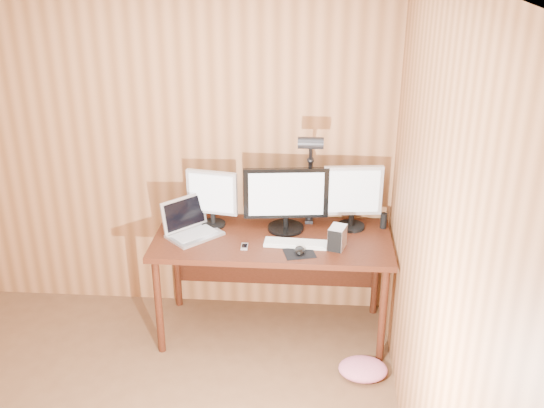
# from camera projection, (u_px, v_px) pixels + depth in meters

# --- Properties ---
(room_shell) EXTENTS (4.00, 4.00, 4.00)m
(room_shell) POSITION_uv_depth(u_px,v_px,m) (23.00, 300.00, 2.66)
(room_shell) COLOR brown
(room_shell) RESTS_ON ground
(desk) EXTENTS (1.60, 0.70, 0.75)m
(desk) POSITION_uv_depth(u_px,v_px,m) (273.00, 249.00, 4.40)
(desk) COLOR #3B180C
(desk) RESTS_ON floor
(monitor_center) EXTENTS (0.58, 0.25, 0.45)m
(monitor_center) POSITION_uv_depth(u_px,v_px,m) (286.00, 198.00, 4.31)
(monitor_center) COLOR black
(monitor_center) RESTS_ON desk
(monitor_left) EXTENTS (0.36, 0.17, 0.40)m
(monitor_left) POSITION_uv_depth(u_px,v_px,m) (212.00, 197.00, 4.37)
(monitor_left) COLOR black
(monitor_left) RESTS_ON desk
(monitor_right) EXTENTS (0.40, 0.19, 0.45)m
(monitor_right) POSITION_uv_depth(u_px,v_px,m) (353.00, 195.00, 4.33)
(monitor_right) COLOR black
(monitor_right) RESTS_ON desk
(laptop) EXTENTS (0.43, 0.43, 0.24)m
(laptop) POSITION_uv_depth(u_px,v_px,m) (190.00, 226.00, 4.31)
(laptop) COLOR silver
(laptop) RESTS_ON desk
(keyboard) EXTENTS (0.42, 0.15, 0.02)m
(keyboard) POSITION_uv_depth(u_px,v_px,m) (295.00, 243.00, 4.19)
(keyboard) COLOR white
(keyboard) RESTS_ON desk
(mousepad) EXTENTS (0.23, 0.20, 0.00)m
(mousepad) POSITION_uv_depth(u_px,v_px,m) (299.00, 253.00, 4.08)
(mousepad) COLOR black
(mousepad) RESTS_ON desk
(mouse) EXTENTS (0.09, 0.12, 0.04)m
(mouse) POSITION_uv_depth(u_px,v_px,m) (300.00, 250.00, 4.07)
(mouse) COLOR black
(mouse) RESTS_ON mousepad
(hard_drive) EXTENTS (0.13, 0.16, 0.15)m
(hard_drive) POSITION_uv_depth(u_px,v_px,m) (337.00, 238.00, 4.12)
(hard_drive) COLOR silver
(hard_drive) RESTS_ON desk
(phone) EXTENTS (0.05, 0.09, 0.01)m
(phone) POSITION_uv_depth(u_px,v_px,m) (244.00, 246.00, 4.16)
(phone) COLOR silver
(phone) RESTS_ON desk
(speaker) EXTENTS (0.05, 0.05, 0.11)m
(speaker) POSITION_uv_depth(u_px,v_px,m) (384.00, 221.00, 4.40)
(speaker) COLOR black
(speaker) RESTS_ON desk
(desk_lamp) EXTENTS (0.17, 0.24, 0.73)m
(desk_lamp) POSITION_uv_depth(u_px,v_px,m) (310.00, 167.00, 4.24)
(desk_lamp) COLOR black
(desk_lamp) RESTS_ON desk
(fabric_pile) EXTENTS (0.38, 0.34, 0.10)m
(fabric_pile) POSITION_uv_depth(u_px,v_px,m) (363.00, 369.00, 4.11)
(fabric_pile) COLOR #CB627E
(fabric_pile) RESTS_ON floor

